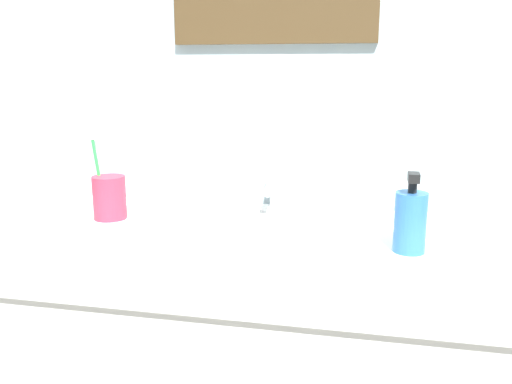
% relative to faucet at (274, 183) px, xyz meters
% --- Properties ---
extents(tiled_wall_back, '(2.34, 0.04, 2.40)m').
position_rel_faucet_xyz_m(tiled_wall_back, '(-0.02, 0.10, 0.22)').
color(tiled_wall_back, silver).
rests_on(tiled_wall_back, ground).
extents(sink_basin, '(0.48, 0.48, 0.12)m').
position_rel_faucet_xyz_m(sink_basin, '(-0.00, -0.23, -0.11)').
color(sink_basin, white).
rests_on(sink_basin, vanity_counter).
extents(faucet, '(0.02, 0.14, 0.13)m').
position_rel_faucet_xyz_m(faucet, '(0.00, 0.00, 0.00)').
color(faucet, silver).
rests_on(faucet, sink_basin).
extents(toothbrush_cup, '(0.07, 0.07, 0.10)m').
position_rel_faucet_xyz_m(toothbrush_cup, '(-0.35, -0.14, -0.02)').
color(toothbrush_cup, '#D8334C').
rests_on(toothbrush_cup, vanity_counter).
extents(toothbrush_green, '(0.04, 0.02, 0.19)m').
position_rel_faucet_xyz_m(toothbrush_green, '(-0.37, -0.14, 0.05)').
color(toothbrush_green, green).
rests_on(toothbrush_green, toothbrush_cup).
extents(toothbrush_white, '(0.04, 0.04, 0.19)m').
position_rel_faucet_xyz_m(toothbrush_white, '(-0.38, -0.12, 0.05)').
color(toothbrush_white, white).
rests_on(toothbrush_white, toothbrush_cup).
extents(soap_dispenser, '(0.06, 0.06, 0.15)m').
position_rel_faucet_xyz_m(soap_dispenser, '(0.29, -0.24, -0.01)').
color(soap_dispenser, '#3372BF').
rests_on(soap_dispenser, vanity_counter).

